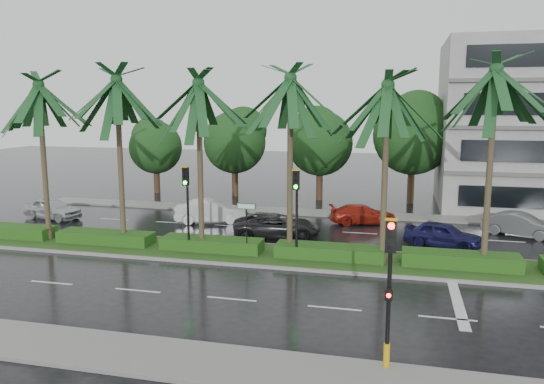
% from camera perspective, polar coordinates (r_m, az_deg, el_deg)
% --- Properties ---
extents(ground, '(120.00, 120.00, 0.00)m').
position_cam_1_polar(ground, '(25.58, -0.87, -7.57)').
color(ground, black).
rests_on(ground, ground).
extents(near_sidewalk, '(40.00, 2.40, 0.12)m').
position_cam_1_polar(near_sidewalk, '(16.56, -10.21, -17.29)').
color(near_sidewalk, slate).
rests_on(near_sidewalk, ground).
extents(far_sidewalk, '(40.00, 2.00, 0.12)m').
position_cam_1_polar(far_sidewalk, '(36.95, 3.81, -2.19)').
color(far_sidewalk, slate).
rests_on(far_sidewalk, ground).
extents(median, '(36.00, 4.00, 0.15)m').
position_cam_1_polar(median, '(26.48, -0.33, -6.79)').
color(median, gray).
rests_on(median, ground).
extents(hedge, '(35.20, 1.40, 0.60)m').
position_cam_1_polar(hedge, '(26.38, -0.33, -6.02)').
color(hedge, '#144814').
rests_on(hedge, median).
extents(lane_markings, '(34.00, 13.06, 0.01)m').
position_cam_1_polar(lane_markings, '(24.61, 5.80, -8.29)').
color(lane_markings, silver).
rests_on(lane_markings, ground).
extents(palm_row, '(26.30, 4.20, 9.63)m').
position_cam_1_polar(palm_row, '(25.79, -3.07, 10.48)').
color(palm_row, '#433926').
rests_on(palm_row, median).
extents(signal_near, '(0.34, 0.45, 4.36)m').
position_cam_1_polar(signal_near, '(15.12, 12.48, -9.96)').
color(signal_near, black).
rests_on(signal_near, near_sidewalk).
extents(signal_median_left, '(0.34, 0.42, 4.36)m').
position_cam_1_polar(signal_median_left, '(26.42, -9.15, -0.45)').
color(signal_median_left, black).
rests_on(signal_median_left, median).
extents(signal_median_right, '(0.34, 0.42, 4.36)m').
position_cam_1_polar(signal_median_right, '(24.83, 2.64, -0.97)').
color(signal_median_right, black).
rests_on(signal_median_right, median).
extents(street_sign, '(0.95, 0.09, 2.60)m').
position_cam_1_polar(street_sign, '(25.76, -2.77, -2.58)').
color(street_sign, black).
rests_on(street_sign, median).
extents(bg_trees, '(32.54, 5.93, 8.56)m').
position_cam_1_polar(bg_trees, '(41.66, 6.68, 5.72)').
color(bg_trees, '#362B18').
rests_on(bg_trees, ground).
extents(car_silver, '(2.49, 4.35, 1.39)m').
position_cam_1_polar(car_silver, '(37.78, -22.54, -1.65)').
color(car_silver, '#B8BCC1').
rests_on(car_silver, ground).
extents(car_white, '(2.86, 4.74, 1.48)m').
position_cam_1_polar(car_white, '(34.03, -6.64, -2.07)').
color(car_white, silver).
rests_on(car_white, ground).
extents(car_darkgrey, '(3.30, 5.28, 1.36)m').
position_cam_1_polar(car_darkgrey, '(30.02, 0.51, -3.66)').
color(car_darkgrey, black).
rests_on(car_darkgrey, ground).
extents(car_red, '(2.80, 4.50, 1.22)m').
position_cam_1_polar(car_red, '(34.02, 9.77, -2.37)').
color(car_red, maroon).
rests_on(car_red, ground).
extents(car_blue, '(2.64, 4.25, 1.35)m').
position_cam_1_polar(car_blue, '(29.50, 17.90, -4.37)').
color(car_blue, '#1A1A4F').
rests_on(car_blue, ground).
extents(car_grey, '(3.00, 4.29, 1.34)m').
position_cam_1_polar(car_grey, '(33.56, 25.17, -3.19)').
color(car_grey, slate).
rests_on(car_grey, ground).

